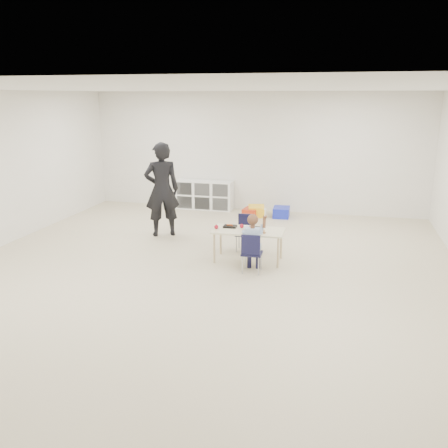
% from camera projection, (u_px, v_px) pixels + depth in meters
% --- Properties ---
extents(room, '(9.00, 9.02, 2.80)m').
position_uv_depth(room, '(200.00, 186.00, 7.03)').
color(room, beige).
rests_on(room, ground).
extents(table, '(1.19, 0.62, 0.54)m').
position_uv_depth(table, '(248.00, 245.00, 7.96)').
color(table, beige).
rests_on(table, ground).
extents(chair_near, '(0.32, 0.30, 0.65)m').
position_uv_depth(chair_near, '(252.00, 252.00, 7.43)').
color(chair_near, black).
rests_on(chair_near, ground).
extents(chair_far, '(0.32, 0.30, 0.65)m').
position_uv_depth(chair_far, '(245.00, 233.00, 8.46)').
color(chair_far, black).
rests_on(chair_far, ground).
extents(child, '(0.44, 0.44, 1.02)m').
position_uv_depth(child, '(252.00, 241.00, 7.38)').
color(child, '#ADC1EB').
rests_on(child, chair_near).
extents(lunch_tray_near, '(0.22, 0.17, 0.03)m').
position_uv_depth(lunch_tray_near, '(253.00, 228.00, 7.94)').
color(lunch_tray_near, black).
rests_on(lunch_tray_near, table).
extents(lunch_tray_far, '(0.22, 0.17, 0.03)m').
position_uv_depth(lunch_tray_far, '(230.00, 226.00, 8.04)').
color(lunch_tray_far, black).
rests_on(lunch_tray_far, table).
extents(milk_carton, '(0.07, 0.07, 0.10)m').
position_uv_depth(milk_carton, '(247.00, 229.00, 7.77)').
color(milk_carton, white).
rests_on(milk_carton, table).
extents(bread_roll, '(0.09, 0.09, 0.07)m').
position_uv_depth(bread_roll, '(262.00, 231.00, 7.70)').
color(bread_roll, tan).
rests_on(bread_roll, table).
extents(apple_near, '(0.07, 0.07, 0.07)m').
position_uv_depth(apple_near, '(242.00, 226.00, 7.98)').
color(apple_near, maroon).
rests_on(apple_near, table).
extents(apple_far, '(0.07, 0.07, 0.07)m').
position_uv_depth(apple_far, '(216.00, 227.00, 7.93)').
color(apple_far, maroon).
rests_on(apple_far, table).
extents(cubby_shelf, '(1.40, 0.40, 0.70)m').
position_uv_depth(cubby_shelf, '(204.00, 195.00, 11.59)').
color(cubby_shelf, white).
rests_on(cubby_shelf, ground).
extents(adult, '(0.80, 0.71, 1.85)m').
position_uv_depth(adult, '(162.00, 190.00, 9.25)').
color(adult, black).
rests_on(adult, ground).
extents(bin_red, '(0.37, 0.44, 0.20)m').
position_uv_depth(bin_red, '(251.00, 213.00, 10.90)').
color(bin_red, red).
rests_on(bin_red, ground).
extents(bin_yellow, '(0.45, 0.53, 0.23)m').
position_uv_depth(bin_yellow, '(256.00, 211.00, 10.99)').
color(bin_yellow, yellow).
rests_on(bin_yellow, ground).
extents(bin_blue, '(0.38, 0.48, 0.23)m').
position_uv_depth(bin_blue, '(281.00, 212.00, 10.87)').
color(bin_blue, '#1825B7').
rests_on(bin_blue, ground).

